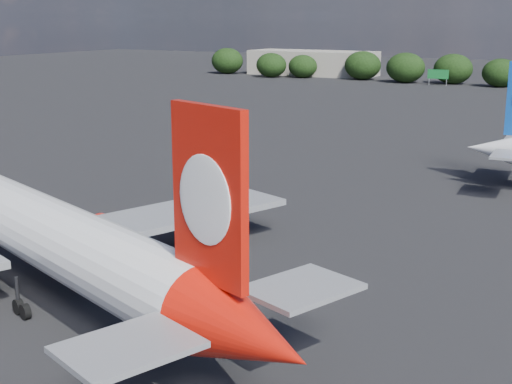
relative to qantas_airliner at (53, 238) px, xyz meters
The scene contains 4 objects.
ground 54.73m from the qantas_airliner, 93.96° to the left, with size 500.00×500.00×0.00m, color black.
qantas_airliner is the anchor object (origin of this frame).
terminal_building 198.69m from the qantas_airliner, 110.25° to the left, with size 42.00×16.00×8.00m.
highway_sign 171.80m from the qantas_airliner, 97.28° to the left, with size 6.00×0.30×4.50m.
Camera 1 is at (38.68, -27.65, 19.31)m, focal length 50.00 mm.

